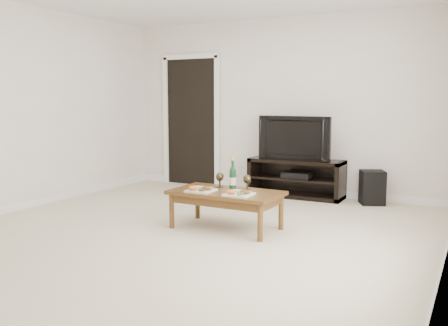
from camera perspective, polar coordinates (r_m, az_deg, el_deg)
floor at (r=5.27m, az=-4.70°, el=-8.21°), size 5.50×5.50×0.00m
back_wall at (r=7.57m, az=6.52°, el=6.46°), size 5.00×0.04×2.60m
doorway at (r=8.23m, az=-3.75°, el=4.64°), size 0.90×0.02×2.05m
media_console at (r=7.27m, az=8.23°, el=-1.72°), size 1.36×0.45×0.55m
television at (r=7.21m, az=8.32°, el=2.89°), size 1.09×0.22×0.62m
av_receiver at (r=7.25m, az=8.33°, el=-1.35°), size 0.42×0.33×0.08m
subwoofer at (r=7.00m, az=16.58°, el=-2.69°), size 0.40×0.40×0.46m
coffee_table at (r=5.45m, az=0.24°, el=-5.38°), size 1.21×0.68×0.42m
plate_left at (r=5.39m, az=-2.65°, el=-2.89°), size 0.27×0.27×0.07m
plate_right at (r=5.17m, az=1.70°, el=-3.33°), size 0.27×0.27×0.07m
wine_bottle at (r=5.50m, az=1.01°, el=-1.18°), size 0.07×0.07×0.35m
goblet_left at (r=5.61m, az=-0.48°, el=-1.95°), size 0.09×0.09×0.17m
goblet_right at (r=5.46m, az=2.67°, el=-2.22°), size 0.09×0.09×0.17m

